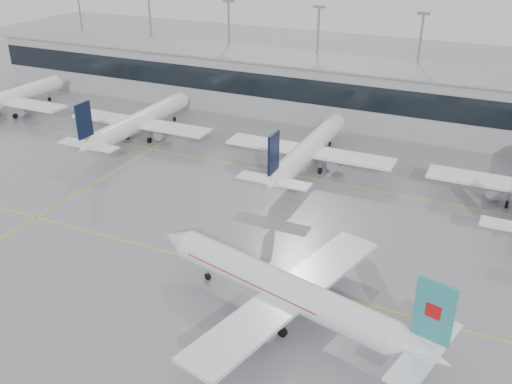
% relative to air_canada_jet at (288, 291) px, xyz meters
% --- Properties ---
extents(ground, '(320.00, 320.00, 0.00)m').
position_rel_air_canada_jet_xyz_m(ground, '(-12.26, 6.20, -3.73)').
color(ground, gray).
rests_on(ground, ground).
extents(taxi_line_main, '(120.00, 0.25, 0.01)m').
position_rel_air_canada_jet_xyz_m(taxi_line_main, '(-12.26, 6.20, -3.73)').
color(taxi_line_main, yellow).
rests_on(taxi_line_main, ground).
extents(taxi_line_north, '(120.00, 0.25, 0.01)m').
position_rel_air_canada_jet_xyz_m(taxi_line_north, '(-12.26, 36.20, -3.73)').
color(taxi_line_north, yellow).
rests_on(taxi_line_north, ground).
extents(taxi_line_cross, '(0.25, 60.00, 0.01)m').
position_rel_air_canada_jet_xyz_m(taxi_line_cross, '(-42.26, 21.20, -3.73)').
color(taxi_line_cross, yellow).
rests_on(taxi_line_cross, ground).
extents(terminal, '(180.00, 15.00, 12.00)m').
position_rel_air_canada_jet_xyz_m(terminal, '(-12.26, 68.20, 2.27)').
color(terminal, '#99999D').
rests_on(terminal, ground).
extents(terminal_glass, '(180.00, 0.20, 5.00)m').
position_rel_air_canada_jet_xyz_m(terminal_glass, '(-12.26, 60.65, 3.77)').
color(terminal_glass, black).
rests_on(terminal_glass, ground).
extents(terminal_roof, '(182.00, 16.00, 0.40)m').
position_rel_air_canada_jet_xyz_m(terminal_roof, '(-12.26, 68.20, 8.47)').
color(terminal_roof, gray).
rests_on(terminal_roof, ground).
extents(light_masts, '(156.40, 1.00, 22.60)m').
position_rel_air_canada_jet_xyz_m(light_masts, '(-12.26, 74.20, 9.61)').
color(light_masts, gray).
rests_on(light_masts, ground).
extents(air_canada_jet, '(36.77, 30.02, 11.74)m').
position_rel_air_canada_jet_xyz_m(air_canada_jet, '(0.00, 0.00, 0.00)').
color(air_canada_jet, white).
rests_on(air_canada_jet, ground).
extents(parked_jet_a, '(29.64, 36.96, 11.72)m').
position_rel_air_canada_jet_xyz_m(parked_jet_a, '(-82.26, 39.89, -0.02)').
color(parked_jet_a, white).
rests_on(parked_jet_a, ground).
extents(parked_jet_b, '(29.64, 36.96, 11.72)m').
position_rel_air_canada_jet_xyz_m(parked_jet_b, '(-47.26, 39.89, -0.02)').
color(parked_jet_b, white).
rests_on(parked_jet_b, ground).
extents(parked_jet_c, '(29.64, 36.96, 11.72)m').
position_rel_air_canada_jet_xyz_m(parked_jet_c, '(-12.26, 39.89, -0.02)').
color(parked_jet_c, white).
rests_on(parked_jet_c, ground).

